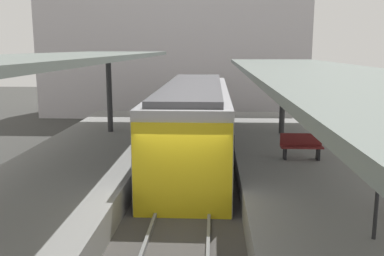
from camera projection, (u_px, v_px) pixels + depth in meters
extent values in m
plane|color=#383835|center=(183.00, 223.00, 11.64)|extent=(80.00, 80.00, 0.00)
cube|color=gray|center=(45.00, 203.00, 11.74)|extent=(4.40, 28.00, 1.00)
cube|color=gray|center=(325.00, 209.00, 11.36)|extent=(4.40, 28.00, 1.00)
cube|color=#423F3D|center=(183.00, 220.00, 11.62)|extent=(3.20, 28.00, 0.20)
cube|color=slate|center=(156.00, 213.00, 11.63)|extent=(0.08, 28.00, 0.14)
cube|color=slate|center=(209.00, 214.00, 11.56)|extent=(0.08, 28.00, 0.14)
cube|color=#ADADB2|center=(193.00, 124.00, 17.30)|extent=(2.70, 12.28, 2.90)
cube|color=yellow|center=(182.00, 171.00, 11.27)|extent=(2.65, 0.08, 2.60)
cube|color=black|center=(160.00, 116.00, 17.30)|extent=(0.04, 11.30, 0.76)
cube|color=black|center=(227.00, 116.00, 17.16)|extent=(0.04, 11.30, 0.76)
cube|color=#515156|center=(193.00, 86.00, 17.01)|extent=(2.16, 11.67, 0.20)
cylinder|color=#333335|center=(109.00, 94.00, 18.90)|extent=(0.24, 0.24, 3.34)
cube|color=slate|center=(55.00, 58.00, 12.39)|extent=(4.18, 21.00, 0.16)
cylinder|color=#333335|center=(283.00, 100.00, 18.55)|extent=(0.24, 0.24, 2.94)
cube|color=slate|center=(320.00, 72.00, 12.08)|extent=(4.18, 21.00, 0.16)
cube|color=black|center=(285.00, 153.00, 14.40)|extent=(0.08, 0.32, 0.40)
cube|color=black|center=(318.00, 154.00, 14.34)|extent=(0.08, 0.32, 0.40)
cube|color=maroon|center=(302.00, 147.00, 14.33)|extent=(1.40, 0.40, 0.06)
cube|color=maroon|center=(301.00, 139.00, 14.46)|extent=(1.40, 0.06, 0.40)
cylinder|color=#262628|center=(378.00, 185.00, 8.23)|extent=(0.08, 0.08, 2.20)
cube|color=black|center=(382.00, 137.00, 8.05)|extent=(0.90, 0.06, 0.32)
cube|color=#B7B2B7|center=(175.00, 36.00, 30.35)|extent=(18.00, 6.00, 11.00)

